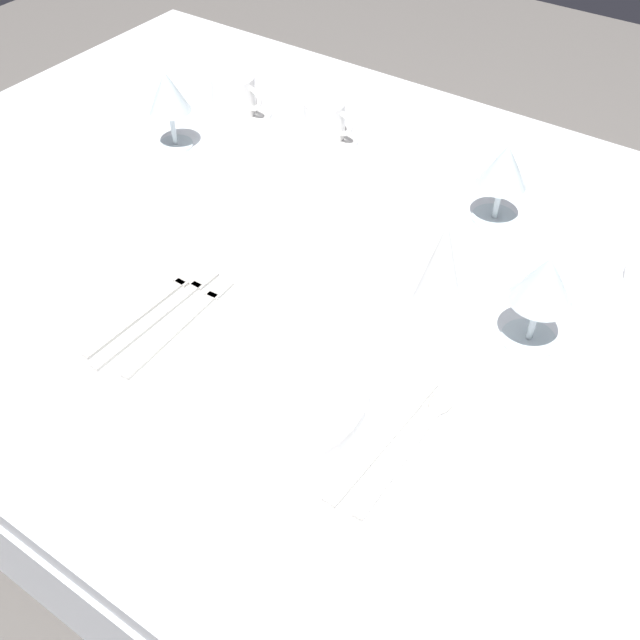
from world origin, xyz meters
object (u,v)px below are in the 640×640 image
(wine_glass_centre, at_px, (504,169))
(dinner_knife, at_px, (382,441))
(fork_outer, at_px, (185,322))
(fork_salad, at_px, (150,306))
(fork_inner, at_px, (163,313))
(wine_glass_left, at_px, (168,95))
(wine_glass_right, at_px, (544,284))
(dinner_plate, at_px, (264,383))
(coffee_cup_far, at_px, (234,94))
(napkin_folded, at_px, (443,264))
(coffee_cup_right, at_px, (325,120))
(spoon_soup, at_px, (418,435))

(wine_glass_centre, bearing_deg, dinner_knife, -80.65)
(fork_outer, height_order, fork_salad, same)
(fork_outer, distance_m, fork_inner, 0.04)
(wine_glass_left, relative_size, wine_glass_right, 0.99)
(fork_inner, xyz_separation_m, wine_glass_right, (0.43, 0.23, 0.10))
(fork_salad, bearing_deg, wine_glass_left, 127.74)
(dinner_plate, distance_m, dinner_knife, 0.16)
(wine_glass_left, bearing_deg, coffee_cup_far, 81.72)
(wine_glass_left, bearing_deg, napkin_folded, -9.83)
(fork_outer, xyz_separation_m, coffee_cup_right, (-0.11, 0.49, 0.04))
(dinner_plate, bearing_deg, fork_inner, 172.24)
(wine_glass_right, distance_m, napkin_folded, 0.13)
(dinner_knife, bearing_deg, dinner_plate, -175.97)
(fork_inner, distance_m, napkin_folded, 0.38)
(dinner_knife, height_order, wine_glass_centre, wine_glass_centre)
(coffee_cup_right, bearing_deg, spoon_soup, -46.38)
(wine_glass_left, bearing_deg, dinner_plate, -36.96)
(fork_inner, height_order, spoon_soup, spoon_soup)
(coffee_cup_far, relative_size, wine_glass_right, 0.75)
(coffee_cup_far, bearing_deg, wine_glass_left, -98.28)
(wine_glass_left, xyz_separation_m, napkin_folded, (0.57, -0.10, -0.03))
(wine_glass_right, height_order, napkin_folded, napkin_folded)
(fork_salad, relative_size, spoon_soup, 1.02)
(fork_inner, relative_size, dinner_knife, 1.05)
(fork_salad, relative_size, coffee_cup_far, 2.02)
(fork_salad, height_order, spoon_soup, spoon_soup)
(fork_outer, xyz_separation_m, spoon_soup, (0.35, 0.01, 0.00))
(coffee_cup_right, distance_m, coffee_cup_far, 0.19)
(dinner_plate, distance_m, coffee_cup_far, 0.67)
(napkin_folded, bearing_deg, coffee_cup_right, 144.22)
(fork_inner, xyz_separation_m, fork_salad, (-0.02, -0.00, -0.00))
(coffee_cup_right, height_order, wine_glass_left, wine_glass_left)
(dinner_plate, xyz_separation_m, spoon_soup, (0.19, 0.04, -0.01))
(fork_inner, relative_size, napkin_folded, 1.61)
(dinner_plate, height_order, fork_outer, dinner_plate)
(fork_inner, height_order, coffee_cup_far, coffee_cup_far)
(wine_glass_centre, distance_m, wine_glass_left, 0.57)
(coffee_cup_right, xyz_separation_m, coffee_cup_far, (-0.19, -0.02, 0.00))
(fork_outer, xyz_separation_m, fork_inner, (-0.04, -0.00, 0.00))
(spoon_soup, bearing_deg, wine_glass_right, 78.61)
(fork_outer, bearing_deg, spoon_soup, 2.06)
(coffee_cup_far, xyz_separation_m, wine_glass_centre, (0.53, -0.02, 0.05))
(fork_salad, relative_size, coffee_cup_right, 2.23)
(fork_salad, bearing_deg, fork_inner, 1.67)
(fork_outer, xyz_separation_m, coffee_cup_far, (-0.29, 0.47, 0.04))
(coffee_cup_right, bearing_deg, wine_glass_right, -27.52)
(wine_glass_centre, bearing_deg, dinner_plate, -100.08)
(fork_outer, distance_m, wine_glass_left, 0.46)
(fork_salad, xyz_separation_m, napkin_folded, (0.32, 0.23, 0.07))
(dinner_plate, height_order, wine_glass_centre, wine_glass_centre)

